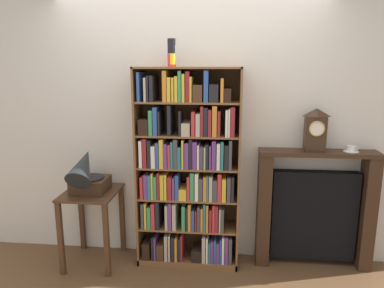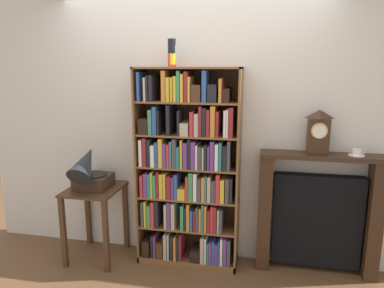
% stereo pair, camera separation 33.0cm
% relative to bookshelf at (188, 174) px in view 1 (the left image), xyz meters
% --- Properties ---
extents(ground_plane, '(7.65, 6.40, 0.02)m').
position_rel_bookshelf_xyz_m(ground_plane, '(0.00, -0.13, -0.90)').
color(ground_plane, brown).
extents(wall_back, '(4.65, 0.08, 2.68)m').
position_rel_bookshelf_xyz_m(wall_back, '(0.14, 0.22, 0.45)').
color(wall_back, silver).
rests_on(wall_back, ground).
extents(bookshelf, '(0.95, 0.33, 1.88)m').
position_rel_bookshelf_xyz_m(bookshelf, '(0.00, 0.00, 0.00)').
color(bookshelf, brown).
rests_on(bookshelf, ground).
extents(cup_stack, '(0.07, 0.07, 0.24)m').
position_rel_bookshelf_xyz_m(cup_stack, '(-0.14, -0.00, 1.11)').
color(cup_stack, red).
rests_on(cup_stack, bookshelf).
extents(side_table_left, '(0.50, 0.55, 0.73)m').
position_rel_bookshelf_xyz_m(side_table_left, '(-0.91, -0.10, -0.35)').
color(side_table_left, '#472D1C').
rests_on(side_table_left, ground).
extents(gramophone, '(0.31, 0.49, 0.48)m').
position_rel_bookshelf_xyz_m(gramophone, '(-0.91, -0.18, 0.03)').
color(gramophone, '#382316').
rests_on(gramophone, side_table_left).
extents(fireplace_mantel, '(1.07, 0.22, 1.13)m').
position_rel_bookshelf_xyz_m(fireplace_mantel, '(1.19, 0.08, -0.34)').
color(fireplace_mantel, '#382316').
rests_on(fireplace_mantel, ground).
extents(mantel_clock, '(0.18, 0.11, 0.39)m').
position_rel_bookshelf_xyz_m(mantel_clock, '(1.15, 0.06, 0.43)').
color(mantel_clock, '#382316').
rests_on(mantel_clock, fireplace_mantel).
extents(teacup_with_saucer, '(0.14, 0.14, 0.06)m').
position_rel_bookshelf_xyz_m(teacup_with_saucer, '(1.47, 0.06, 0.26)').
color(teacup_with_saucer, white).
rests_on(teacup_with_saucer, fireplace_mantel).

